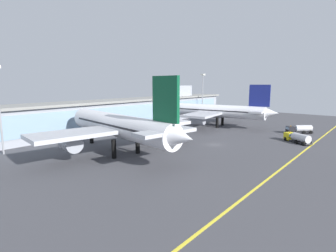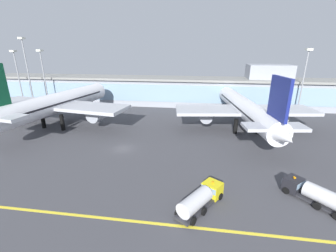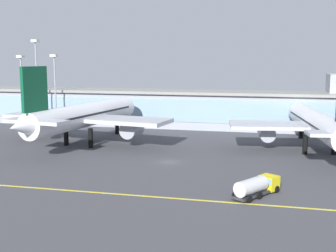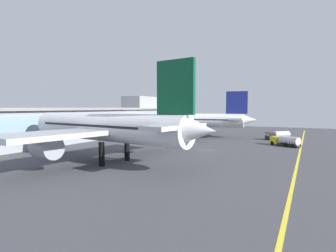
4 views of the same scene
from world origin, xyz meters
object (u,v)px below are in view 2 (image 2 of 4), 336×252
object	(u,v)px
apron_light_mast_centre	(17,70)
fuel_tanker_truck	(313,193)
apron_light_mast_far_east	(43,70)
airliner_near_left	(58,103)
apron_light_mast_east	(26,64)
airliner_near_right	(245,109)
apron_light_mast_west	(305,72)
baggage_tug_near	(202,198)

from	to	relation	value
apron_light_mast_centre	fuel_tanker_truck	bearing A→B (deg)	-29.16
apron_light_mast_far_east	fuel_tanker_truck	bearing A→B (deg)	-32.56
airliner_near_left	apron_light_mast_east	xyz separation A→B (m)	(-23.32, 19.15, 9.78)
airliner_near_right	apron_light_mast_west	world-z (taller)	apron_light_mast_west
fuel_tanker_truck	airliner_near_right	bearing A→B (deg)	-33.58
apron_light_mast_centre	apron_light_mast_east	xyz separation A→B (m)	(6.56, -2.49, 2.44)
apron_light_mast_east	apron_light_mast_far_east	bearing A→B (deg)	30.36
airliner_near_right	apron_light_mast_centre	world-z (taller)	apron_light_mast_centre
airliner_near_right	apron_light_mast_east	bearing A→B (deg)	71.03
airliner_near_right	apron_light_mast_far_east	size ratio (longest dim) A/B	2.33
apron_light_mast_centre	apron_light_mast_east	world-z (taller)	apron_light_mast_east
fuel_tanker_truck	apron_light_mast_west	xyz separation A→B (m)	(16.60, 50.43, 13.08)
baggage_tug_near	apron_light_mast_far_east	xyz separation A→B (m)	(-60.66, 52.68, 12.87)
apron_light_mast_east	apron_light_mast_far_east	xyz separation A→B (m)	(4.40, 2.58, -2.32)
apron_light_mast_east	airliner_near_right	bearing A→B (deg)	-11.04
airliner_near_left	apron_light_mast_west	world-z (taller)	apron_light_mast_west
airliner_near_left	apron_light_mast_centre	xyz separation A→B (m)	(-29.88, 21.63, 7.34)
fuel_tanker_truck	apron_light_mast_far_east	distance (m)	92.33
airliner_near_right	apron_light_mast_west	xyz separation A→B (m)	(21.40, 18.76, 8.41)
apron_light_mast_west	apron_light_mast_centre	size ratio (longest dim) A/B	1.03
apron_light_mast_east	apron_light_mast_far_east	world-z (taller)	apron_light_mast_east
apron_light_mast_west	apron_light_mast_east	xyz separation A→B (m)	(-98.05, -3.80, 2.11)
airliner_near_left	apron_light_mast_east	distance (m)	31.72
fuel_tanker_truck	apron_light_mast_east	size ratio (longest dim) A/B	0.32
airliner_near_left	apron_light_mast_centre	distance (m)	37.61
baggage_tug_near	airliner_near_right	bearing A→B (deg)	15.29
apron_light_mast_centre	apron_light_mast_east	distance (m)	7.43
apron_light_mast_far_east	apron_light_mast_east	bearing A→B (deg)	-149.64
fuel_tanker_truck	apron_light_mast_east	bearing A→B (deg)	18.01
fuel_tanker_truck	apron_light_mast_west	bearing A→B (deg)	-60.42
airliner_near_right	baggage_tug_near	xyz separation A→B (m)	(-11.60, -35.15, -4.67)
airliner_near_left	baggage_tug_near	bearing A→B (deg)	-117.47
airliner_near_left	fuel_tanker_truck	bearing A→B (deg)	-106.20
airliner_near_right	apron_light_mast_far_east	xyz separation A→B (m)	(-72.26, 17.53, 8.20)
fuel_tanker_truck	apron_light_mast_east	xyz separation A→B (m)	(-81.46, 46.63, 15.19)
fuel_tanker_truck	apron_light_mast_centre	size ratio (longest dim) A/B	0.39
fuel_tanker_truck	apron_light_mast_centre	distance (m)	101.60
airliner_near_right	fuel_tanker_truck	world-z (taller)	airliner_near_right
apron_light_mast_east	apron_light_mast_far_east	size ratio (longest dim) A/B	1.19
apron_light_mast_west	apron_light_mast_east	size ratio (longest dim) A/B	0.85
airliner_near_left	baggage_tug_near	distance (m)	52.24
fuel_tanker_truck	baggage_tug_near	world-z (taller)	same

